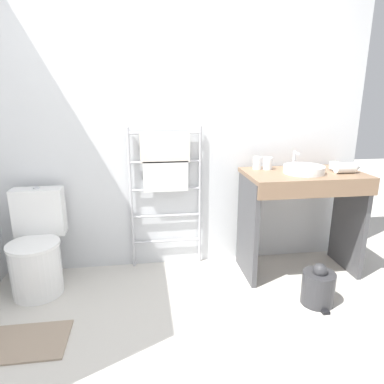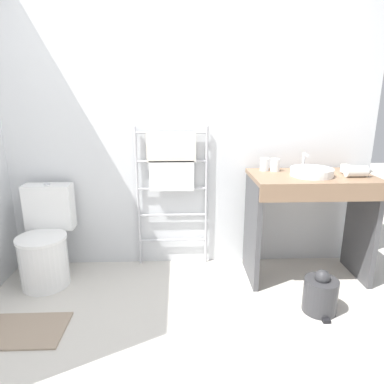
{
  "view_description": "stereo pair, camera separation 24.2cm",
  "coord_description": "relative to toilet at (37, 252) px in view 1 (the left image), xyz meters",
  "views": [
    {
      "loc": [
        -0.3,
        -1.47,
        1.47
      ],
      "look_at": [
        0.03,
        0.84,
        0.82
      ],
      "focal_mm": 32.0,
      "sensor_mm": 36.0,
      "label": 1
    },
    {
      "loc": [
        -0.06,
        -1.49,
        1.47
      ],
      "look_at": [
        0.03,
        0.84,
        0.82
      ],
      "focal_mm": 32.0,
      "sensor_mm": 36.0,
      "label": 2
    }
  ],
  "objects": [
    {
      "name": "towel_radiator",
      "position": [
        1.02,
        0.25,
        0.56
      ],
      "size": [
        0.62,
        0.06,
        1.23
      ],
      "color": "silver",
      "rests_on": "ground_plane"
    },
    {
      "name": "vanity_counter",
      "position": [
        2.12,
        -0.02,
        0.28
      ],
      "size": [
        0.95,
        0.56,
        0.88
      ],
      "color": "#84664C",
      "rests_on": "ground_plane"
    },
    {
      "name": "cup_near_wall",
      "position": [
        1.79,
        0.17,
        0.62
      ],
      "size": [
        0.07,
        0.07,
        0.1
      ],
      "color": "white",
      "rests_on": "vanity_counter"
    },
    {
      "name": "toilet",
      "position": [
        0.0,
        0.0,
        0.0
      ],
      "size": [
        0.38,
        0.51,
        0.79
      ],
      "color": "white",
      "rests_on": "ground_plane"
    },
    {
      "name": "trash_bin",
      "position": [
        2.06,
        -0.5,
        -0.18
      ],
      "size": [
        0.23,
        0.27,
        0.32
      ],
      "color": "#333335",
      "rests_on": "ground_plane"
    },
    {
      "name": "faucet",
      "position": [
        2.1,
        0.14,
        0.66
      ],
      "size": [
        0.02,
        0.1,
        0.15
      ],
      "color": "silver",
      "rests_on": "vanity_counter"
    },
    {
      "name": "cup_near_edge",
      "position": [
        1.87,
        0.15,
        0.61
      ],
      "size": [
        0.08,
        0.08,
        0.1
      ],
      "color": "white",
      "rests_on": "vanity_counter"
    },
    {
      "name": "hair_dryer",
      "position": [
        2.44,
        -0.07,
        0.61
      ],
      "size": [
        0.21,
        0.18,
        0.09
      ],
      "color": "white",
      "rests_on": "vanity_counter"
    },
    {
      "name": "bath_mat",
      "position": [
        0.05,
        -0.64,
        -0.31
      ],
      "size": [
        0.56,
        0.36,
        0.01
      ],
      "primitive_type": "cube",
      "color": "gray",
      "rests_on": "ground_plane"
    },
    {
      "name": "wall_back",
      "position": [
        1.14,
        0.37,
        1.03
      ],
      "size": [
        3.24,
        0.12,
        2.69
      ],
      "primitive_type": "cube",
      "color": "silver",
      "rests_on": "ground_plane"
    },
    {
      "name": "ground_plane",
      "position": [
        1.14,
        -1.08,
        -0.31
      ],
      "size": [
        12.0,
        12.0,
        0.0
      ],
      "primitive_type": "plane",
      "color": "beige"
    },
    {
      "name": "sink_basin",
      "position": [
        2.1,
        -0.03,
        0.6
      ],
      "size": [
        0.32,
        0.32,
        0.06
      ],
      "color": "white",
      "rests_on": "vanity_counter"
    }
  ]
}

